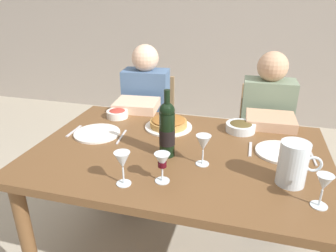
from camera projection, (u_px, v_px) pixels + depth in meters
back_wall at (231, 2)px, 3.55m from camera, size 8.00×0.10×2.80m
dining_table at (178, 166)px, 1.65m from camera, size 1.50×1.00×0.76m
wine_bottle at (167, 129)px, 1.52m from camera, size 0.08×0.08×0.34m
water_pitcher at (293, 166)px, 1.31m from camera, size 0.17×0.12×0.19m
baked_tart at (169, 123)px, 1.87m from camera, size 0.28×0.28×0.06m
salad_bowl at (117, 113)px, 2.03m from camera, size 0.14×0.14×0.05m
olive_bowl at (241, 127)px, 1.83m from camera, size 0.17×0.17×0.06m
wine_glass_left_diner at (203, 144)px, 1.45m from camera, size 0.07×0.07×0.15m
wine_glass_right_diner at (324, 184)px, 1.16m from camera, size 0.06×0.06×0.14m
wine_glass_centre at (163, 162)px, 1.32m from camera, size 0.07×0.07×0.13m
wine_glass_spare at (122, 161)px, 1.29m from camera, size 0.07×0.07×0.15m
dinner_plate_left_setting at (97, 133)px, 1.80m from camera, size 0.26×0.26×0.01m
dinner_plate_right_setting at (281, 152)px, 1.59m from camera, size 0.25×0.25×0.01m
fork_left_setting at (74, 131)px, 1.83m from camera, size 0.02×0.16×0.00m
knife_left_setting at (121, 137)px, 1.76m from camera, size 0.03×0.18×0.00m
knife_right_setting at (313, 157)px, 1.55m from camera, size 0.02×0.18×0.00m
spoon_right_setting at (250, 149)px, 1.62m from camera, size 0.01×0.16×0.00m
chair_left at (151, 122)px, 2.64m from camera, size 0.44×0.44×0.87m
diner_left at (143, 120)px, 2.38m from camera, size 0.37×0.53×1.16m
chair_right at (262, 137)px, 2.38m from camera, size 0.42×0.42×0.87m
diner_right at (265, 135)px, 2.12m from camera, size 0.35×0.51×1.16m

